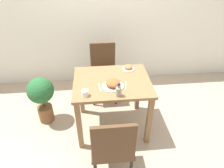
{
  "coord_description": "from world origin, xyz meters",
  "views": [
    {
      "loc": [
        -0.2,
        -2.04,
        2.13
      ],
      "look_at": [
        0.0,
        0.0,
        0.72
      ],
      "focal_mm": 32.0,
      "sensor_mm": 36.0,
      "label": 1
    }
  ],
  "objects_px": {
    "chair_near": "(112,146)",
    "side_plate": "(128,67)",
    "potted_plant_left": "(42,95)",
    "sauce_bottle": "(119,91)",
    "food_plate": "(113,84)",
    "chair_far": "(103,69)",
    "drink_cup": "(85,93)"
  },
  "relations": [
    {
      "from": "side_plate",
      "to": "chair_near",
      "type": "bearing_deg",
      "value": -107.0
    },
    {
      "from": "food_plate",
      "to": "potted_plant_left",
      "type": "xyz_separation_m",
      "value": [
        -0.95,
        0.33,
        -0.36
      ]
    },
    {
      "from": "drink_cup",
      "to": "potted_plant_left",
      "type": "distance_m",
      "value": 0.86
    },
    {
      "from": "sauce_bottle",
      "to": "drink_cup",
      "type": "bearing_deg",
      "value": 174.05
    },
    {
      "from": "side_plate",
      "to": "potted_plant_left",
      "type": "height_order",
      "value": "side_plate"
    },
    {
      "from": "drink_cup",
      "to": "potted_plant_left",
      "type": "height_order",
      "value": "drink_cup"
    },
    {
      "from": "side_plate",
      "to": "sauce_bottle",
      "type": "height_order",
      "value": "sauce_bottle"
    },
    {
      "from": "side_plate",
      "to": "sauce_bottle",
      "type": "distance_m",
      "value": 0.6
    },
    {
      "from": "chair_far",
      "to": "food_plate",
      "type": "distance_m",
      "value": 0.91
    },
    {
      "from": "chair_near",
      "to": "sauce_bottle",
      "type": "distance_m",
      "value": 0.58
    },
    {
      "from": "drink_cup",
      "to": "chair_far",
      "type": "bearing_deg",
      "value": 75.67
    },
    {
      "from": "food_plate",
      "to": "drink_cup",
      "type": "height_order",
      "value": "food_plate"
    },
    {
      "from": "chair_near",
      "to": "potted_plant_left",
      "type": "bearing_deg",
      "value": -48.37
    },
    {
      "from": "chair_far",
      "to": "drink_cup",
      "type": "distance_m",
      "value": 1.08
    },
    {
      "from": "chair_far",
      "to": "potted_plant_left",
      "type": "height_order",
      "value": "chair_far"
    },
    {
      "from": "chair_far",
      "to": "chair_near",
      "type": "bearing_deg",
      "value": -90.19
    },
    {
      "from": "side_plate",
      "to": "drink_cup",
      "type": "bearing_deg",
      "value": -137.21
    },
    {
      "from": "side_plate",
      "to": "potted_plant_left",
      "type": "distance_m",
      "value": 1.25
    },
    {
      "from": "side_plate",
      "to": "potted_plant_left",
      "type": "xyz_separation_m",
      "value": [
        -1.2,
        -0.05,
        -0.34
      ]
    },
    {
      "from": "chair_far",
      "to": "potted_plant_left",
      "type": "distance_m",
      "value": 1.03
    },
    {
      "from": "chair_far",
      "to": "food_plate",
      "type": "bearing_deg",
      "value": -85.74
    },
    {
      "from": "potted_plant_left",
      "to": "drink_cup",
      "type": "bearing_deg",
      "value": -37.29
    },
    {
      "from": "food_plate",
      "to": "potted_plant_left",
      "type": "relative_size",
      "value": 0.35
    },
    {
      "from": "food_plate",
      "to": "sauce_bottle",
      "type": "distance_m",
      "value": 0.19
    },
    {
      "from": "side_plate",
      "to": "potted_plant_left",
      "type": "relative_size",
      "value": 0.23
    },
    {
      "from": "chair_near",
      "to": "side_plate",
      "type": "height_order",
      "value": "chair_near"
    },
    {
      "from": "chair_near",
      "to": "chair_far",
      "type": "distance_m",
      "value": 1.52
    },
    {
      "from": "sauce_bottle",
      "to": "potted_plant_left",
      "type": "relative_size",
      "value": 0.23
    },
    {
      "from": "side_plate",
      "to": "sauce_bottle",
      "type": "relative_size",
      "value": 0.97
    },
    {
      "from": "chair_near",
      "to": "food_plate",
      "type": "bearing_deg",
      "value": -96.02
    },
    {
      "from": "chair_near",
      "to": "food_plate",
      "type": "relative_size",
      "value": 3.66
    },
    {
      "from": "chair_far",
      "to": "drink_cup",
      "type": "height_order",
      "value": "chair_far"
    }
  ]
}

